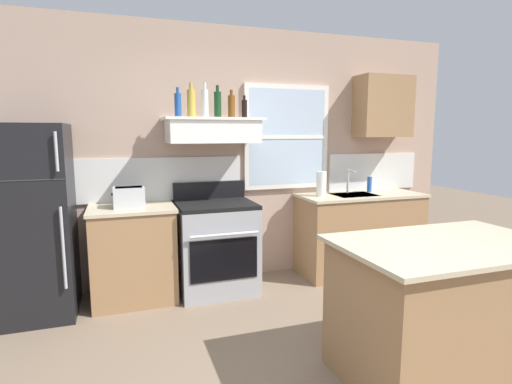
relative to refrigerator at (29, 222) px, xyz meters
The scene contains 18 objects.
back_wall 2.04m from the refrigerator, 11.29° to the left, with size 5.40×0.11×2.70m.
refrigerator is the anchor object (origin of this frame).
counter_left_of_stove 0.93m from the refrigerator, ahead, with size 0.79×0.63×0.91m.
toaster 0.85m from the refrigerator, ahead, with size 0.30×0.20×0.19m.
stove_range 1.69m from the refrigerator, ahead, with size 0.76×0.69×1.09m.
range_hood_shelf 1.83m from the refrigerator, ahead, with size 0.96×0.52×0.24m.
bottle_blue_liqueur 1.67m from the refrigerator, ahead, with size 0.07×0.07×0.28m.
bottle_champagne_gold_foil 1.79m from the refrigerator, ahead, with size 0.08×0.08×0.33m.
bottle_clear_tall 1.90m from the refrigerator, ahead, with size 0.06×0.06×0.33m.
bottle_dark_green_wine 2.01m from the refrigerator, ahead, with size 0.07×0.07×0.32m.
bottle_amber_wine 2.13m from the refrigerator, ahead, with size 0.07×0.07×0.28m.
bottle_balsamic_dark 2.24m from the refrigerator, ahead, with size 0.06×0.06×0.23m.
counter_right_with_sink 3.37m from the refrigerator, ahead, with size 1.43×0.63×0.91m.
sink_faucet 3.26m from the refrigerator, ahead, with size 0.03×0.17×0.28m.
paper_towel_roll 2.85m from the refrigerator, ahead, with size 0.11×0.11×0.27m, color white.
dish_soap_bottle 3.54m from the refrigerator, ahead, with size 0.06×0.06×0.18m, color blue.
kitchen_island 3.33m from the refrigerator, 34.83° to the right, with size 1.40×0.90×0.91m.
upper_cabinet_right 3.85m from the refrigerator, ahead, with size 0.64×0.32×0.70m.
Camera 1 is at (-1.14, -2.01, 1.60)m, focal length 28.30 mm.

